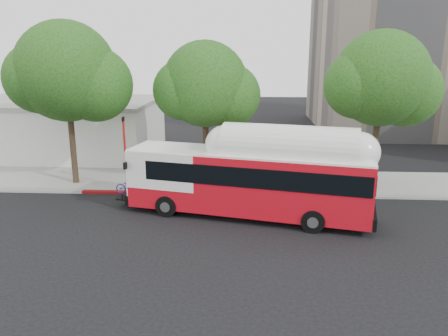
% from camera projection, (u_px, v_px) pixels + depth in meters
% --- Properties ---
extents(ground, '(120.00, 120.00, 0.00)m').
position_uv_depth(ground, '(215.00, 221.00, 21.14)').
color(ground, black).
rests_on(ground, ground).
extents(sidewalk, '(60.00, 5.00, 0.15)m').
position_uv_depth(sidewalk, '(223.00, 181.00, 27.39)').
color(sidewalk, gray).
rests_on(sidewalk, ground).
extents(curb_strip, '(60.00, 0.30, 0.15)m').
position_uv_depth(curb_strip, '(220.00, 194.00, 24.88)').
color(curb_strip, gray).
rests_on(curb_strip, ground).
extents(red_curb_segment, '(10.00, 0.32, 0.16)m').
position_uv_depth(red_curb_segment, '(168.00, 193.00, 25.04)').
color(red_curb_segment, maroon).
rests_on(red_curb_segment, ground).
extents(street_tree_left, '(6.67, 5.80, 9.74)m').
position_uv_depth(street_tree_left, '(75.00, 75.00, 25.24)').
color(street_tree_left, '#2D2116').
rests_on(street_tree_left, ground).
extents(street_tree_mid, '(5.75, 5.00, 8.62)m').
position_uv_depth(street_tree_mid, '(212.00, 88.00, 25.48)').
color(street_tree_mid, '#2D2116').
rests_on(street_tree_mid, ground).
extents(street_tree_right, '(6.21, 5.40, 9.18)m').
position_uv_depth(street_tree_right, '(388.00, 82.00, 24.67)').
color(street_tree_right, '#2D2116').
rests_on(street_tree_right, ground).
extents(low_commercial_bldg, '(16.20, 10.20, 4.25)m').
position_uv_depth(low_commercial_bldg, '(53.00, 126.00, 34.83)').
color(low_commercial_bldg, silver).
rests_on(low_commercial_bldg, ground).
extents(transit_bus, '(12.86, 5.16, 3.75)m').
position_uv_depth(transit_bus, '(249.00, 182.00, 21.33)').
color(transit_bus, red).
rests_on(transit_bus, ground).
extents(signal_pole, '(0.12, 0.42, 4.40)m').
position_uv_depth(signal_pole, '(125.00, 154.00, 25.01)').
color(signal_pole, red).
rests_on(signal_pole, ground).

